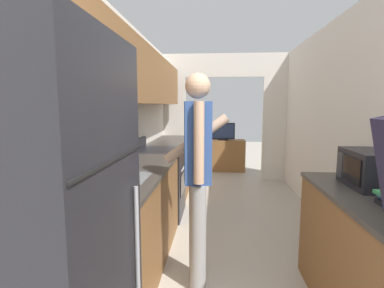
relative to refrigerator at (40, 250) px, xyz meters
The scene contains 10 objects.
wall_left 2.04m from the refrigerator, 98.26° to the left, with size 0.38×7.96×2.50m.
wall_right 2.62m from the refrigerator, 34.63° to the left, with size 0.06×7.96×2.50m.
wall_far_with_doorway 4.99m from the refrigerator, 79.71° to the left, with size 2.84×0.06×2.50m.
counter_left 2.53m from the refrigerator, 90.72° to the left, with size 0.62×4.29×0.91m.
refrigerator is the anchor object (origin of this frame).
range_oven 2.84m from the refrigerator, 90.47° to the left, with size 0.66×0.74×1.05m.
person 1.36m from the refrigerator, 64.42° to the left, with size 0.56×0.41×1.75m.
microwave 2.18m from the refrigerator, 29.64° to the left, with size 0.39×0.45×0.27m.
tv_cabinet 5.80m from the refrigerator, 81.08° to the left, with size 1.00×0.42×0.71m.
television 5.73m from the refrigerator, 81.01° to the left, with size 0.53×0.16×0.39m.
Camera 1 is at (-0.15, -0.43, 1.50)m, focal length 28.00 mm.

